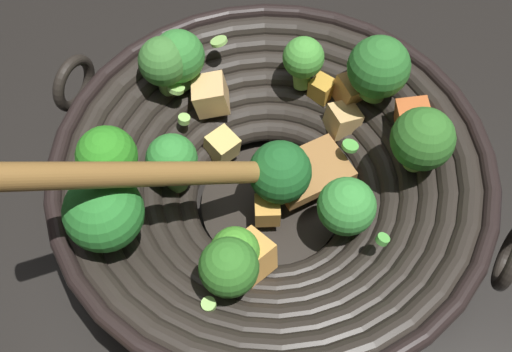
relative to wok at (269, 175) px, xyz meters
name	(u,v)px	position (x,y,z in m)	size (l,w,h in m)	color
ground_plane	(270,208)	(0.00, 0.00, -0.06)	(4.00, 4.00, 0.00)	black
wok	(269,175)	(0.00, 0.00, 0.00)	(0.37, 0.40, 0.21)	black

